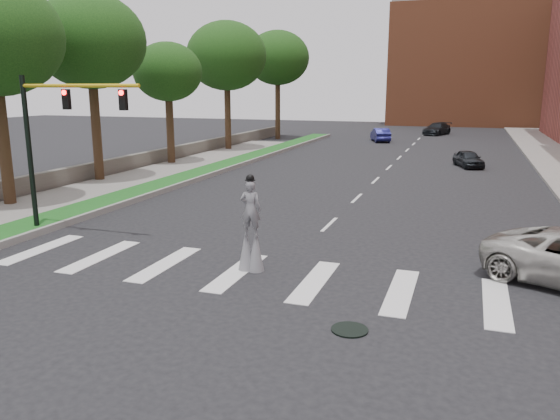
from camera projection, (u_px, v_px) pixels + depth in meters
The scene contains 16 objects.
ground_plane at pixel (263, 288), 15.98m from camera, with size 160.00×160.00×0.00m, color black.
grass_median at pixel (211, 170), 38.06m from camera, with size 2.00×60.00×0.25m, color #164F1A.
median_curb at pixel (225, 170), 37.72m from camera, with size 0.20×60.00×0.28m, color gray.
sidewalk_left at pixel (80, 193), 29.80m from camera, with size 4.00×60.00×0.18m, color slate.
stone_wall at pixel (157, 157), 41.56m from camera, with size 0.50×56.00×1.10m, color #58534B.
manhole at pixel (350, 330), 13.18m from camera, with size 0.90×0.90×0.04m, color black.
building_backdrop at pixel (479, 66), 84.01m from camera, with size 26.00×14.00×18.00m, color #A35533.
traffic_signal at pixel (52, 130), 20.95m from camera, with size 5.30×0.23×6.20m.
stilt_performer at pixel (251, 232), 17.24m from camera, with size 0.84×0.56×3.12m.
car_near at pixel (468, 159), 40.01m from camera, with size 1.46×3.62×1.23m, color black.
car_mid at pixel (380, 135), 59.00m from camera, with size 1.54×4.42×1.46m, color navy.
car_far at pixel (437, 129), 67.23m from camera, with size 2.06×5.08×1.47m, color black.
tree_2 at pixel (90, 42), 32.03m from camera, with size 6.54×6.54×11.19m.
tree_3 at pixel (168, 73), 39.91m from camera, with size 5.03×5.03×8.99m.
tree_4 at pixel (227, 56), 48.84m from camera, with size 7.19×7.19×11.55m.
tree_5 at pixel (278, 58), 60.24m from camera, with size 6.99×6.99×11.90m.
Camera 1 is at (5.40, -14.10, 5.74)m, focal length 35.00 mm.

